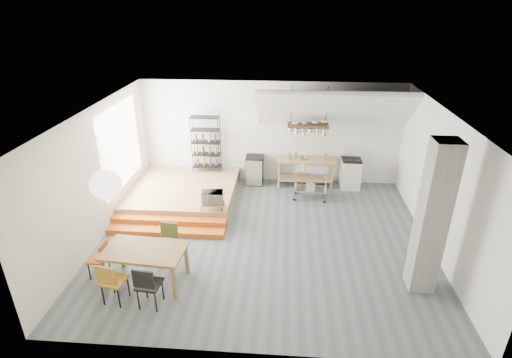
# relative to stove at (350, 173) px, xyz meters

# --- Properties ---
(floor) EXTENTS (8.00, 8.00, 0.00)m
(floor) POSITION_rel_stove_xyz_m (-2.50, -3.16, -0.48)
(floor) COLOR #4E585A
(floor) RESTS_ON ground
(wall_back) EXTENTS (8.00, 0.04, 3.20)m
(wall_back) POSITION_rel_stove_xyz_m (-2.50, 0.34, 1.12)
(wall_back) COLOR silver
(wall_back) RESTS_ON ground
(wall_left) EXTENTS (0.04, 7.00, 3.20)m
(wall_left) POSITION_rel_stove_xyz_m (-6.50, -3.16, 1.12)
(wall_left) COLOR silver
(wall_left) RESTS_ON ground
(wall_right) EXTENTS (0.04, 7.00, 3.20)m
(wall_right) POSITION_rel_stove_xyz_m (1.50, -3.16, 1.12)
(wall_right) COLOR silver
(wall_right) RESTS_ON ground
(ceiling) EXTENTS (8.00, 7.00, 0.02)m
(ceiling) POSITION_rel_stove_xyz_m (-2.50, -3.16, 2.72)
(ceiling) COLOR white
(ceiling) RESTS_ON wall_back
(slope_ceiling) EXTENTS (4.40, 1.44, 1.32)m
(slope_ceiling) POSITION_rel_stove_xyz_m (-0.70, -0.26, 2.07)
(slope_ceiling) COLOR white
(slope_ceiling) RESTS_ON wall_back
(window_pane) EXTENTS (0.02, 2.50, 2.20)m
(window_pane) POSITION_rel_stove_xyz_m (-6.48, -1.66, 1.32)
(window_pane) COLOR white
(window_pane) RESTS_ON wall_left
(platform) EXTENTS (3.00, 3.00, 0.40)m
(platform) POSITION_rel_stove_xyz_m (-5.00, -1.16, -0.28)
(platform) COLOR #A17E50
(platform) RESTS_ON ground
(step_lower) EXTENTS (3.00, 0.35, 0.13)m
(step_lower) POSITION_rel_stove_xyz_m (-5.00, -3.11, -0.41)
(step_lower) COLOR #CC5C18
(step_lower) RESTS_ON ground
(step_upper) EXTENTS (3.00, 0.35, 0.27)m
(step_upper) POSITION_rel_stove_xyz_m (-5.00, -2.76, -0.35)
(step_upper) COLOR #CC5C18
(step_upper) RESTS_ON ground
(concrete_column) EXTENTS (0.50, 0.50, 3.20)m
(concrete_column) POSITION_rel_stove_xyz_m (0.80, -4.66, 1.12)
(concrete_column) COLOR slate
(concrete_column) RESTS_ON ground
(kitchen_counter) EXTENTS (1.80, 0.60, 0.91)m
(kitchen_counter) POSITION_rel_stove_xyz_m (-1.40, -0.01, 0.15)
(kitchen_counter) COLOR #A17E50
(kitchen_counter) RESTS_ON ground
(stove) EXTENTS (0.60, 0.60, 1.18)m
(stove) POSITION_rel_stove_xyz_m (0.00, 0.00, 0.00)
(stove) COLOR white
(stove) RESTS_ON ground
(pot_rack) EXTENTS (1.20, 0.50, 1.43)m
(pot_rack) POSITION_rel_stove_xyz_m (-1.37, -0.23, 1.50)
(pot_rack) COLOR #402819
(pot_rack) RESTS_ON ceiling
(wire_shelving) EXTENTS (0.88, 0.38, 1.80)m
(wire_shelving) POSITION_rel_stove_xyz_m (-4.50, 0.04, 0.85)
(wire_shelving) COLOR black
(wire_shelving) RESTS_ON platform
(microwave_shelf) EXTENTS (0.60, 0.40, 0.16)m
(microwave_shelf) POSITION_rel_stove_xyz_m (-3.90, -2.41, 0.07)
(microwave_shelf) COLOR #A17E50
(microwave_shelf) RESTS_ON platform
(paper_lantern) EXTENTS (0.60, 0.60, 0.60)m
(paper_lantern) POSITION_rel_stove_xyz_m (-5.46, -4.88, 1.72)
(paper_lantern) COLOR white
(paper_lantern) RESTS_ON ceiling
(dining_table) EXTENTS (1.72, 1.06, 0.78)m
(dining_table) POSITION_rel_stove_xyz_m (-4.86, -4.93, 0.22)
(dining_table) COLOR brown
(dining_table) RESTS_ON ground
(chair_mustard) EXTENTS (0.50, 0.50, 0.94)m
(chair_mustard) POSITION_rel_stove_xyz_m (-5.29, -5.64, 0.08)
(chair_mustard) COLOR #A76E1C
(chair_mustard) RESTS_ON ground
(chair_black) EXTENTS (0.48, 0.48, 0.96)m
(chair_black) POSITION_rel_stove_xyz_m (-4.57, -5.71, 0.09)
(chair_black) COLOR black
(chair_black) RESTS_ON ground
(chair_olive) EXTENTS (0.48, 0.48, 0.93)m
(chair_olive) POSITION_rel_stove_xyz_m (-4.59, -4.20, 0.08)
(chair_olive) COLOR brown
(chair_olive) RESTS_ON ground
(chair_red) EXTENTS (0.39, 0.39, 0.83)m
(chair_red) POSITION_rel_stove_xyz_m (-5.87, -4.84, 0.02)
(chair_red) COLOR #BA471A
(chair_red) RESTS_ON ground
(rolling_cart) EXTENTS (1.00, 0.63, 0.94)m
(rolling_cart) POSITION_rel_stove_xyz_m (-1.27, -0.89, 0.13)
(rolling_cart) COLOR silver
(rolling_cart) RESTS_ON ground
(mini_fridge) EXTENTS (0.54, 0.54, 0.91)m
(mini_fridge) POSITION_rel_stove_xyz_m (-2.99, 0.04, -0.02)
(mini_fridge) COLOR black
(mini_fridge) RESTS_ON ground
(microwave) EXTENTS (0.59, 0.43, 0.30)m
(microwave) POSITION_rel_stove_xyz_m (-3.90, -2.41, 0.24)
(microwave) COLOR beige
(microwave) RESTS_ON microwave_shelf
(bowl) EXTENTS (0.28, 0.28, 0.05)m
(bowl) POSITION_rel_stove_xyz_m (-1.49, -0.06, 0.46)
(bowl) COLOR silver
(bowl) RESTS_ON kitchen_counter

